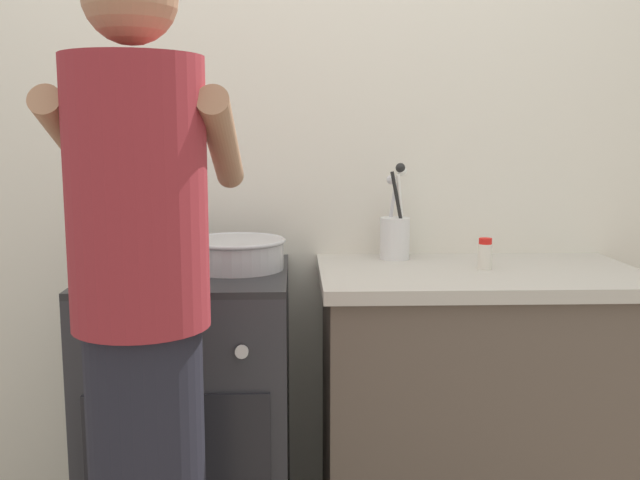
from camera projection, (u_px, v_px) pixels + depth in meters
back_wall at (359, 153)px, 2.51m from camera, size 3.20×0.10×2.50m
countertop at (475, 407)px, 2.29m from camera, size 1.00×0.60×0.90m
stove_range at (193, 411)px, 2.26m from camera, size 0.60×0.62×0.90m
pot at (142, 251)px, 2.17m from camera, size 0.28×0.21×0.13m
mixing_bowl at (236, 252)px, 2.22m from camera, size 0.31×0.31×0.10m
utensil_crock at (395, 233)px, 2.40m from camera, size 0.10×0.10×0.32m
spice_bottle at (485, 254)px, 2.22m from camera, size 0.04×0.04×0.10m
person at (143, 343)px, 1.58m from camera, size 0.41×0.50×1.70m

